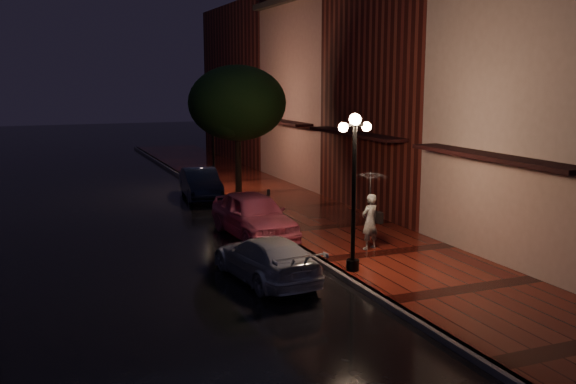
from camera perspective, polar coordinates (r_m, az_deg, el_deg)
name	(u,v)px	position (r m, az deg, el deg)	size (l,w,h in m)	color
ground	(276,236)	(22.21, -1.12, -3.93)	(120.00, 120.00, 0.00)	black
sidewalk	(334,228)	(23.07, 4.11, -3.23)	(4.50, 60.00, 0.15)	#44110C
curb	(276,234)	(22.19, -1.12, -3.74)	(0.25, 60.00, 0.15)	#595451
storefront_near	(575,118)	(20.43, 24.16, 6.05)	(5.00, 8.00, 8.50)	gray
storefront_mid	(420,75)	(26.57, 11.68, 10.14)	(5.00, 8.00, 11.00)	#511914
storefront_far	(332,96)	(33.54, 3.93, 8.55)	(5.00, 8.00, 9.00)	#8C5951
storefront_extra	(265,84)	(42.73, -2.04, 9.56)	(5.00, 12.00, 10.00)	#511914
streetlamp_near	(354,183)	(17.36, 5.89, 0.83)	(0.96, 0.36, 4.31)	black
streetlamp_far	(213,138)	(30.34, -6.66, 4.76)	(0.96, 0.36, 4.31)	black
street_tree	(238,105)	(27.43, -4.50, 7.68)	(4.16, 4.16, 5.80)	black
pink_car	(254,215)	(21.95, -3.07, -2.03)	(1.84, 4.57, 1.56)	#DE5B78
navy_car	(201,184)	(29.24, -7.77, 0.75)	(1.45, 4.15, 1.37)	black
silver_car	(266,258)	(17.32, -1.99, -5.93)	(1.68, 4.14, 1.20)	#B5B6BD
woman_with_umbrella	(370,198)	(19.80, 7.34, -0.54)	(1.01, 1.03, 2.43)	white
parking_meter	(268,203)	(23.05, -1.75, -1.01)	(0.13, 0.11, 1.31)	black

